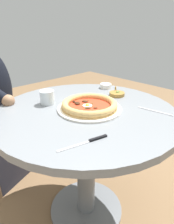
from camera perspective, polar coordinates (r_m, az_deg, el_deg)
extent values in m
cube|color=brown|center=(1.48, -0.24, -26.60)|extent=(6.00, 6.00, 0.02)
cylinder|color=gray|center=(1.03, -0.32, 0.00)|extent=(0.94, 0.94, 0.03)
cylinder|color=slate|center=(1.22, -0.28, -15.52)|extent=(0.11, 0.11, 0.68)
cylinder|color=slate|center=(1.47, -0.25, -26.11)|extent=(0.47, 0.47, 0.02)
cylinder|color=white|center=(1.02, 0.73, 1.09)|extent=(0.33, 0.33, 0.01)
cylinder|color=tan|center=(1.01, 0.73, 1.51)|extent=(0.29, 0.29, 0.01)
torus|color=tan|center=(1.01, 0.73, 2.26)|extent=(0.29, 0.29, 0.03)
cylinder|color=red|center=(1.01, 0.73, 1.77)|extent=(0.27, 0.27, 0.00)
cylinder|color=white|center=(1.00, 0.07, 1.85)|extent=(0.05, 0.05, 0.00)
ellipsoid|color=yellow|center=(1.00, 0.07, 1.95)|extent=(0.02, 0.02, 0.02)
ellipsoid|color=#4C2D19|center=(1.06, -0.55, 3.19)|extent=(0.04, 0.04, 0.01)
ellipsoid|color=#4C2D19|center=(0.98, 0.23, 1.22)|extent=(0.04, 0.03, 0.01)
ellipsoid|color=#3D2314|center=(1.04, -2.93, 2.71)|extent=(0.03, 0.04, 0.01)
ellipsoid|color=brown|center=(0.98, 2.52, 1.28)|extent=(0.03, 0.03, 0.01)
ellipsoid|color=#3D2314|center=(1.06, -3.84, 3.06)|extent=(0.02, 0.02, 0.01)
ellipsoid|color=#3D2314|center=(1.03, -2.62, 2.50)|extent=(0.03, 0.04, 0.01)
ellipsoid|color=#2D6B28|center=(1.08, 0.41, 3.53)|extent=(0.01, 0.01, 0.00)
ellipsoid|color=#2D6B28|center=(0.97, -0.47, 1.02)|extent=(0.01, 0.01, 0.00)
ellipsoid|color=#2D6B28|center=(1.03, 1.60, 2.54)|extent=(0.01, 0.01, 0.00)
cylinder|color=silver|center=(1.10, -11.53, 4.22)|extent=(0.08, 0.08, 0.08)
cylinder|color=silver|center=(1.11, -11.45, 3.26)|extent=(0.07, 0.07, 0.04)
cube|color=silver|center=(0.72, -3.89, -9.96)|extent=(0.04, 0.13, 0.00)
cube|color=black|center=(0.76, 3.26, -7.59)|extent=(0.03, 0.08, 0.01)
cylinder|color=white|center=(1.37, 5.48, 7.57)|extent=(0.08, 0.08, 0.03)
cylinder|color=olive|center=(1.37, 5.49, 7.87)|extent=(0.06, 0.06, 0.01)
cylinder|color=olive|center=(1.23, 8.72, 5.20)|extent=(0.09, 0.09, 0.02)
torus|color=olive|center=(1.27, 8.31, 6.75)|extent=(0.03, 0.03, 0.03)
ellipsoid|color=#516B2D|center=(1.23, 8.95, 5.71)|extent=(0.02, 0.02, 0.02)
ellipsoid|color=#516B2D|center=(1.23, 8.88, 5.70)|extent=(0.02, 0.02, 0.02)
ellipsoid|color=#516B2D|center=(1.23, 8.75, 5.60)|extent=(0.02, 0.02, 0.02)
ellipsoid|color=#516B2D|center=(1.24, 9.13, 5.75)|extent=(0.02, 0.02, 0.02)
ellipsoid|color=#516B2D|center=(1.23, 8.79, 5.63)|extent=(0.02, 0.02, 0.02)
cube|color=#BCBCC1|center=(1.05, 19.20, 0.25)|extent=(0.18, 0.04, 0.00)
cube|color=#282833|center=(1.68, -23.51, -11.00)|extent=(0.38, 0.42, 0.45)
sphere|color=#936B4C|center=(1.16, -21.96, 3.03)|extent=(0.07, 0.07, 0.07)
cylinder|color=#8E6B4C|center=(1.70, -16.18, -9.30)|extent=(0.02, 0.02, 0.46)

